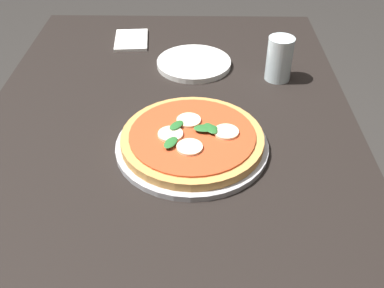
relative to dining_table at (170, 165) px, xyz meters
name	(u,v)px	position (x,y,z in m)	size (l,w,h in m)	color
dining_table	(170,165)	(0.00, 0.00, 0.00)	(1.18, 0.81, 0.72)	black
serving_tray	(192,146)	(0.08, 0.05, 0.12)	(0.30, 0.30, 0.01)	#B2B2B7
pizza	(192,138)	(0.08, 0.05, 0.14)	(0.28, 0.28, 0.03)	tan
plate_white	(194,63)	(-0.26, 0.05, 0.12)	(0.19, 0.19, 0.01)	white
napkin	(131,40)	(-0.40, -0.13, 0.12)	(0.13, 0.09, 0.01)	white
glass_cup	(279,59)	(-0.20, 0.26, 0.17)	(0.06, 0.06, 0.11)	silver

